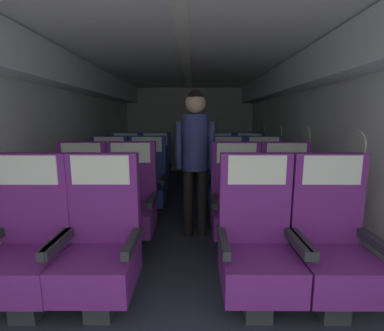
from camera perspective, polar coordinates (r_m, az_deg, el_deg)
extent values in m
cube|color=#2D3342|center=(3.79, -1.19, -10.84)|extent=(3.40, 7.09, 0.02)
cube|color=silver|center=(3.94, -25.26, 4.79)|extent=(0.08, 6.69, 2.09)
cube|color=silver|center=(3.86, 23.31, 4.84)|extent=(0.08, 6.69, 2.09)
cube|color=silver|center=(3.63, -1.31, 21.99)|extent=(3.28, 6.69, 0.06)
cube|color=silver|center=(6.92, -0.47, 7.51)|extent=(3.28, 0.06, 2.09)
cube|color=silver|center=(3.89, -23.57, 17.08)|extent=(0.30, 6.42, 0.36)
cube|color=silver|center=(3.82, 21.45, 17.37)|extent=(0.30, 6.42, 0.36)
cube|color=white|center=(3.62, -1.31, 21.37)|extent=(0.12, 6.02, 0.02)
cylinder|color=white|center=(2.85, 31.20, 3.54)|extent=(0.01, 0.26, 0.26)
cylinder|color=white|center=(3.84, 22.73, 5.48)|extent=(0.01, 0.26, 0.26)
cylinder|color=white|center=(4.89, 17.80, 6.56)|extent=(0.01, 0.26, 0.26)
cylinder|color=white|center=(5.96, 14.61, 7.22)|extent=(0.01, 0.26, 0.26)
cube|color=#38383D|center=(2.33, -31.11, -23.15)|extent=(0.18, 0.17, 0.23)
cube|color=#6B237A|center=(2.22, -31.66, -18.18)|extent=(0.49, 0.49, 0.23)
cube|color=#6B237A|center=(2.23, -29.98, -5.96)|extent=(0.49, 0.09, 0.64)
cube|color=#28282D|center=(2.03, -26.35, -14.09)|extent=(0.05, 0.41, 0.06)
cube|color=silver|center=(2.15, -31.10, -0.85)|extent=(0.39, 0.01, 0.20)
cube|color=#38383D|center=(2.15, -18.67, -25.24)|extent=(0.18, 0.17, 0.23)
cube|color=#6B237A|center=(2.03, -19.05, -19.97)|extent=(0.49, 0.49, 0.23)
cube|color=#6B237A|center=(2.04, -17.89, -6.51)|extent=(0.49, 0.09, 0.64)
cube|color=#28282D|center=(1.87, -12.34, -15.24)|extent=(0.05, 0.41, 0.06)
cube|color=#28282D|center=(2.03, -25.88, -14.05)|extent=(0.05, 0.41, 0.06)
cube|color=silver|center=(1.94, -18.65, -0.91)|extent=(0.39, 0.01, 0.20)
cube|color=#38383D|center=(2.26, 27.27, -23.94)|extent=(0.18, 0.17, 0.23)
cube|color=#6B237A|center=(2.15, 27.77, -18.85)|extent=(0.49, 0.49, 0.23)
cube|color=#6B237A|center=(2.15, 26.28, -6.17)|extent=(0.49, 0.09, 0.64)
cube|color=#28282D|center=(2.18, 33.88, -13.09)|extent=(0.05, 0.41, 0.06)
cube|color=#28282D|center=(1.97, 21.94, -14.53)|extent=(0.05, 0.41, 0.06)
cube|color=silver|center=(2.07, 27.30, -0.88)|extent=(0.39, 0.01, 0.20)
cube|color=#38383D|center=(2.10, 13.44, -25.83)|extent=(0.18, 0.17, 0.23)
cube|color=#6B237A|center=(1.98, 13.72, -20.48)|extent=(0.49, 0.49, 0.23)
cube|color=#6B237A|center=(1.99, 12.92, -6.67)|extent=(0.49, 0.09, 0.64)
cube|color=#28282D|center=(1.95, 20.95, -14.60)|extent=(0.05, 0.41, 0.06)
cube|color=#28282D|center=(1.85, 6.58, -15.45)|extent=(0.05, 0.41, 0.06)
cube|color=silver|center=(1.89, 13.47, -0.94)|extent=(0.39, 0.01, 0.20)
cube|color=#38383D|center=(3.05, -22.20, -14.41)|extent=(0.18, 0.17, 0.23)
cube|color=#6B237A|center=(2.97, -22.49, -10.41)|extent=(0.49, 0.49, 0.23)
cube|color=#6B237A|center=(3.04, -21.59, -1.41)|extent=(0.49, 0.09, 0.64)
cube|color=#28282D|center=(2.83, -18.31, -6.84)|extent=(0.05, 0.41, 0.06)
cube|color=#28282D|center=(3.01, -26.92, -6.41)|extent=(0.05, 0.41, 0.06)
cube|color=silver|center=(2.96, -22.19, 2.43)|extent=(0.39, 0.01, 0.20)
cube|color=#38383D|center=(2.92, -12.74, -15.03)|extent=(0.18, 0.17, 0.23)
cube|color=#6B237A|center=(2.84, -12.92, -10.86)|extent=(0.49, 0.49, 0.23)
cube|color=#6B237A|center=(2.90, -12.36, -1.42)|extent=(0.49, 0.09, 0.64)
cube|color=#28282D|center=(2.73, -8.21, -7.04)|extent=(0.05, 0.41, 0.06)
cube|color=#28282D|center=(2.83, -17.76, -6.76)|extent=(0.05, 0.41, 0.06)
cube|color=silver|center=(2.82, -12.73, 2.59)|extent=(0.39, 0.01, 0.20)
cube|color=#38383D|center=(2.98, 19.15, -14.88)|extent=(0.18, 0.17, 0.23)
cube|color=#6B237A|center=(2.89, 19.41, -10.77)|extent=(0.49, 0.49, 0.23)
cube|color=#6B237A|center=(2.96, 18.65, -1.52)|extent=(0.49, 0.09, 0.64)
cube|color=#28282D|center=(2.91, 24.06, -6.70)|extent=(0.05, 0.41, 0.06)
cube|color=#28282D|center=(2.76, 14.98, -7.07)|extent=(0.05, 0.41, 0.06)
cube|color=silver|center=(2.88, 19.17, 2.42)|extent=(0.39, 0.01, 0.20)
cube|color=#38383D|center=(2.86, 9.27, -15.47)|extent=(0.18, 0.17, 0.23)
cube|color=#6B237A|center=(2.77, 9.40, -11.22)|extent=(0.49, 0.49, 0.23)
cube|color=#6B237A|center=(2.84, 9.03, -1.56)|extent=(0.49, 0.09, 0.64)
cube|color=#28282D|center=(2.75, 14.42, -7.08)|extent=(0.05, 0.41, 0.06)
cube|color=#28282D|center=(2.68, 4.50, -7.26)|extent=(0.05, 0.41, 0.06)
cube|color=silver|center=(2.76, 9.29, 2.54)|extent=(0.39, 0.01, 0.20)
cube|color=#38383D|center=(3.85, -16.98, -9.04)|extent=(0.18, 0.17, 0.23)
cube|color=navy|center=(3.78, -17.15, -5.78)|extent=(0.49, 0.49, 0.23)
cube|color=navy|center=(3.88, -16.61, 1.20)|extent=(0.49, 0.09, 0.64)
cube|color=#28282D|center=(3.67, -13.79, -2.82)|extent=(0.05, 0.41, 0.06)
cube|color=#28282D|center=(3.81, -20.70, -2.71)|extent=(0.05, 0.41, 0.06)
cube|color=silver|center=(3.81, -16.97, 4.23)|extent=(0.39, 0.01, 0.20)
cube|color=#38383D|center=(3.73, -9.42, -9.35)|extent=(0.18, 0.17, 0.23)
cube|color=navy|center=(3.66, -9.53, -5.99)|extent=(0.49, 0.49, 0.23)
cube|color=navy|center=(3.76, -9.20, 1.23)|extent=(0.49, 0.09, 0.64)
cube|color=#28282D|center=(3.58, -5.88, -2.91)|extent=(0.05, 0.41, 0.06)
cube|color=#28282D|center=(3.66, -13.27, -2.84)|extent=(0.05, 0.41, 0.06)
cube|color=silver|center=(3.69, -9.41, 4.36)|extent=(0.39, 0.01, 0.20)
cube|color=#38383D|center=(3.80, 14.80, -9.18)|extent=(0.18, 0.17, 0.23)
cube|color=navy|center=(3.73, 14.95, -5.88)|extent=(0.49, 0.49, 0.23)
cube|color=navy|center=(3.83, 14.50, 1.20)|extent=(0.49, 0.09, 0.64)
cube|color=#28282D|center=(3.75, 18.59, -2.78)|extent=(0.05, 0.41, 0.06)
cube|color=#28282D|center=(3.63, 11.48, -2.86)|extent=(0.05, 0.41, 0.06)
cube|color=silver|center=(3.76, 14.81, 4.27)|extent=(0.39, 0.01, 0.20)
cube|color=#38383D|center=(3.72, 7.23, -9.35)|extent=(0.18, 0.17, 0.23)
cube|color=navy|center=(3.65, 7.30, -5.98)|extent=(0.49, 0.49, 0.23)
cube|color=navy|center=(3.75, 7.09, 1.25)|extent=(0.49, 0.09, 0.64)
cube|color=#28282D|center=(3.63, 11.08, -2.84)|extent=(0.05, 0.41, 0.06)
cube|color=#28282D|center=(3.58, 3.61, -2.88)|extent=(0.05, 0.41, 0.06)
cube|color=silver|center=(3.68, 7.24, 4.39)|extent=(0.39, 0.01, 0.20)
cube|color=#38383D|center=(4.70, -13.67, -5.43)|extent=(0.18, 0.17, 0.23)
cube|color=navy|center=(4.65, -13.78, -2.73)|extent=(0.49, 0.49, 0.23)
cube|color=navy|center=(4.77, -13.42, 2.90)|extent=(0.49, 0.09, 0.64)
cube|color=#28282D|center=(4.56, -11.01, -0.27)|extent=(0.05, 0.41, 0.06)
cube|color=#28282D|center=(4.67, -16.69, -0.25)|extent=(0.05, 0.41, 0.06)
cube|color=silver|center=(4.70, -13.66, 5.38)|extent=(0.39, 0.01, 0.20)
cube|color=#38383D|center=(4.61, -7.68, -5.53)|extent=(0.18, 0.17, 0.23)
cube|color=navy|center=(4.56, -7.74, -2.78)|extent=(0.49, 0.49, 0.23)
cube|color=navy|center=(4.68, -7.53, 2.95)|extent=(0.49, 0.09, 0.64)
cube|color=#28282D|center=(4.49, -4.82, -0.26)|extent=(0.05, 0.41, 0.06)
cube|color=#28282D|center=(4.56, -10.74, -0.25)|extent=(0.05, 0.41, 0.06)
cube|color=silver|center=(4.61, -7.67, 5.48)|extent=(0.39, 0.01, 0.20)
cube|color=#38383D|center=(4.66, 11.91, -5.52)|extent=(0.18, 0.17, 0.23)
cube|color=navy|center=(4.60, 12.01, -2.79)|extent=(0.49, 0.49, 0.23)
cube|color=navy|center=(4.72, 11.72, 2.89)|extent=(0.49, 0.09, 0.64)
cube|color=#28282D|center=(4.62, 14.97, -0.30)|extent=(0.05, 0.41, 0.06)
cube|color=#28282D|center=(4.52, 9.17, -0.30)|extent=(0.05, 0.41, 0.06)
cube|color=silver|center=(4.65, 11.92, 5.40)|extent=(0.39, 0.01, 0.20)
cube|color=#38383D|center=(4.59, 5.69, -5.57)|extent=(0.18, 0.17, 0.23)
cube|color=navy|center=(4.53, 5.74, -2.81)|extent=(0.49, 0.49, 0.23)
cube|color=navy|center=(4.66, 5.61, 2.96)|extent=(0.49, 0.09, 0.64)
cube|color=#28282D|center=(4.52, 8.77, -0.28)|extent=(0.05, 0.41, 0.06)
cube|color=#28282D|center=(4.48, 2.78, -0.27)|extent=(0.05, 0.41, 0.06)
cube|color=silver|center=(4.59, 5.71, 5.50)|extent=(0.39, 0.01, 0.20)
cylinder|color=black|center=(3.12, -0.80, -7.78)|extent=(0.11, 0.11, 0.77)
cylinder|color=black|center=(3.13, 2.16, -7.78)|extent=(0.11, 0.11, 0.77)
cylinder|color=navy|center=(2.99, 0.70, 4.85)|extent=(0.28, 0.28, 0.60)
cylinder|color=navy|center=(3.00, -2.75, 4.27)|extent=(0.07, 0.07, 0.51)
cylinder|color=navy|center=(3.00, 4.16, 4.26)|extent=(0.07, 0.07, 0.51)
sphere|color=tan|center=(2.98, 0.72, 12.93)|extent=(0.22, 0.22, 0.22)
sphere|color=black|center=(2.98, 0.72, 13.77)|extent=(0.18, 0.18, 0.18)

